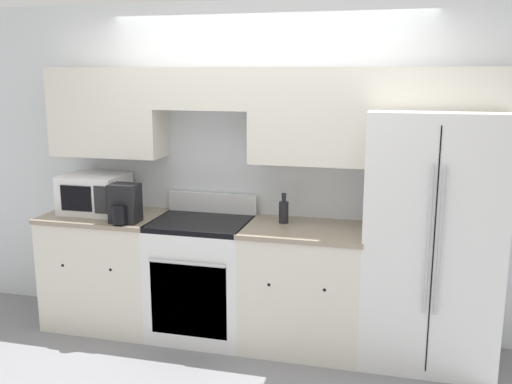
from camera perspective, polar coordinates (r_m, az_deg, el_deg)
name	(u,v)px	position (r m, az deg, el deg)	size (l,w,h in m)	color
ground_plane	(245,358)	(4.37, -1.06, -16.22)	(12.00, 12.00, 0.00)	gray
wall_back	(268,150)	(4.46, 1.17, 4.27)	(8.00, 0.39, 2.60)	silver
lower_cabinets_left	(107,269)	(4.91, -14.67, -7.44)	(0.94, 0.64, 0.94)	silver
lower_cabinets_right	(304,287)	(4.38, 4.78, -9.47)	(0.90, 0.64, 0.94)	silver
oven_range	(202,277)	(4.57, -5.42, -8.48)	(0.75, 0.65, 1.10)	white
refrigerator	(431,237)	(4.27, 17.08, -4.36)	(0.92, 0.81, 1.81)	white
microwave	(95,193)	(4.84, -15.81, -0.13)	(0.48, 0.43, 0.31)	white
bottle	(284,211)	(4.33, 2.79, -1.94)	(0.07, 0.07, 0.23)	black
coffee_maker	(124,205)	(4.44, -13.04, -1.25)	(0.21, 0.24, 0.30)	black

